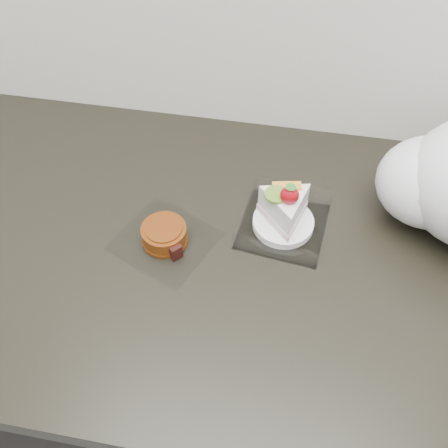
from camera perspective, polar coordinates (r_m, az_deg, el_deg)
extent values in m
cube|color=black|center=(1.21, 2.86, -16.31)|extent=(2.00, 0.60, 0.86)
cube|color=black|center=(0.81, 4.10, -4.08)|extent=(2.04, 0.64, 0.04)
cube|color=white|center=(0.83, 6.72, -0.24)|extent=(0.15, 0.15, 0.00)
cylinder|color=white|center=(0.82, 6.77, 0.14)|extent=(0.10, 0.10, 0.01)
ellipsoid|color=#B50C1A|center=(0.76, 7.50, 3.28)|extent=(0.03, 0.02, 0.03)
cone|color=#2D7223|center=(0.75, 7.62, 4.03)|extent=(0.02, 0.02, 0.01)
cylinder|color=olive|center=(0.77, 5.98, 3.37)|extent=(0.04, 0.04, 0.00)
cube|color=orange|center=(0.78, 7.19, 4.33)|extent=(0.05, 0.03, 0.00)
cube|color=white|center=(0.81, -6.72, -1.88)|extent=(0.19, 0.18, 0.00)
cylinder|color=#69300C|center=(0.80, -6.83, -1.19)|extent=(0.09, 0.09, 0.03)
cylinder|color=#69300C|center=(0.81, -6.75, -1.70)|extent=(0.09, 0.09, 0.01)
cylinder|color=#69300C|center=(0.79, -6.94, -0.45)|extent=(0.07, 0.07, 0.00)
cube|color=black|center=(0.78, -5.68, -2.99)|extent=(0.03, 0.03, 0.03)
ellipsoid|color=white|center=(0.84, 22.66, 4.38)|extent=(0.18, 0.17, 0.14)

